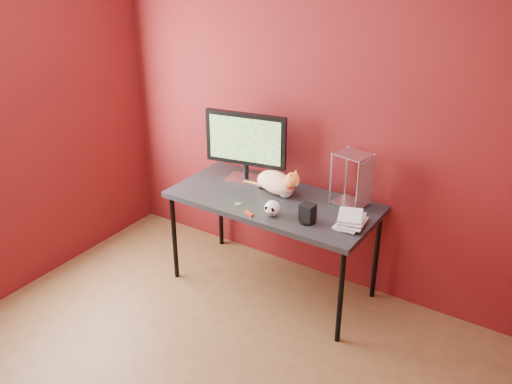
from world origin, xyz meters
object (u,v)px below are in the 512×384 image
Objects in this scene: skull_mug at (272,208)px; cat at (277,183)px; desk at (273,205)px; speaker at (307,214)px; book_stack at (345,164)px; monitor at (246,144)px.

cat is at bearing 111.19° from skull_mug.
desk is 13.57× the size of skull_mug.
speaker is at bearing 5.58° from skull_mug.
skull_mug reaches higher than desk.
desk is at bearing 159.82° from speaker.
cat reaches higher than skull_mug.
cat is at bearing 164.77° from book_stack.
speaker is at bearing -36.42° from monitor.
cat is 0.70m from book_stack.
cat is (-0.03, 0.10, 0.13)m from desk.
speaker reaches higher than desk.
speaker reaches higher than skull_mug.
skull_mug is at bearing -159.76° from book_stack.
book_stack is at bearing 2.20° from cat.
book_stack reaches higher than desk.
monitor is at bearing 155.79° from desk.
skull_mug is at bearing -50.50° from monitor.
monitor is at bearing 136.07° from skull_mug.
speaker is at bearing -149.26° from book_stack.
skull_mug is 0.85× the size of speaker.
desk is at bearing 174.10° from book_stack.
speaker is (0.24, 0.05, 0.01)m from skull_mug.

